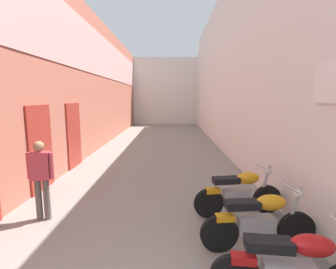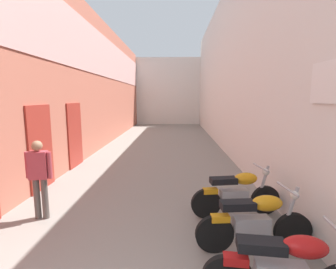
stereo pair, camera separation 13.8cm
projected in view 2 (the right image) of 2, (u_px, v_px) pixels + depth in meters
The scene contains 8 objects.
ground_plane at pixel (158, 159), 9.72m from camera, with size 37.78×37.78×0.00m, color gray.
building_left at pixel (94, 83), 11.26m from camera, with size 0.45×21.78×6.09m.
building_right at pixel (228, 71), 11.08m from camera, with size 0.45×21.78×7.16m.
building_far_end at pixel (168, 92), 23.01m from camera, with size 8.69×2.00×5.91m, color silver.
motorcycle_second at pixel (287, 269), 2.74m from camera, with size 1.85×0.58×1.04m.
motorcycle_third at pixel (255, 221), 3.81m from camera, with size 1.85×0.58×1.04m.
motorcycle_fourth at pixel (237, 192), 4.95m from camera, with size 1.84×0.58×1.04m.
pedestrian_mid_alley at pixel (39, 174), 4.80m from camera, with size 0.52×0.26×1.57m.
Camera 2 is at (0.66, -0.56, 2.38)m, focal length 26.39 mm.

